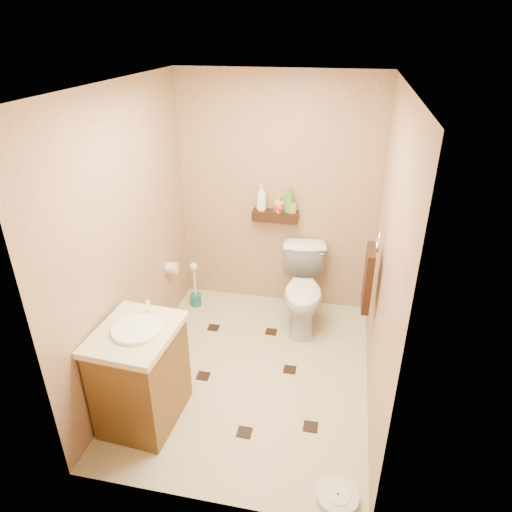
# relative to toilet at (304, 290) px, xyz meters

# --- Properties ---
(ground) EXTENTS (2.50, 2.50, 0.00)m
(ground) POSITION_rel_toilet_xyz_m (-0.35, -0.83, -0.39)
(ground) COLOR beige
(ground) RESTS_ON ground
(wall_back) EXTENTS (2.00, 0.04, 2.40)m
(wall_back) POSITION_rel_toilet_xyz_m (-0.35, 0.42, 0.81)
(wall_back) COLOR tan
(wall_back) RESTS_ON ground
(wall_front) EXTENTS (2.00, 0.04, 2.40)m
(wall_front) POSITION_rel_toilet_xyz_m (-0.35, -2.08, 0.81)
(wall_front) COLOR tan
(wall_front) RESTS_ON ground
(wall_left) EXTENTS (0.04, 2.50, 2.40)m
(wall_left) POSITION_rel_toilet_xyz_m (-1.35, -0.83, 0.81)
(wall_left) COLOR tan
(wall_left) RESTS_ON ground
(wall_right) EXTENTS (0.04, 2.50, 2.40)m
(wall_right) POSITION_rel_toilet_xyz_m (0.65, -0.83, 0.81)
(wall_right) COLOR tan
(wall_right) RESTS_ON ground
(ceiling) EXTENTS (2.00, 2.50, 0.02)m
(ceiling) POSITION_rel_toilet_xyz_m (-0.35, -0.83, 2.01)
(ceiling) COLOR white
(ceiling) RESTS_ON wall_back
(wall_shelf) EXTENTS (0.46, 0.14, 0.10)m
(wall_shelf) POSITION_rel_toilet_xyz_m (-0.35, 0.34, 0.63)
(wall_shelf) COLOR black
(wall_shelf) RESTS_ON wall_back
(floor_accents) EXTENTS (1.20, 1.39, 0.01)m
(floor_accents) POSITION_rel_toilet_xyz_m (-0.33, -0.84, -0.39)
(floor_accents) COLOR black
(floor_accents) RESTS_ON ground
(toilet) EXTENTS (0.53, 0.81, 0.78)m
(toilet) POSITION_rel_toilet_xyz_m (0.00, 0.00, 0.00)
(toilet) COLOR white
(toilet) RESTS_ON ground
(vanity) EXTENTS (0.59, 0.70, 0.94)m
(vanity) POSITION_rel_toilet_xyz_m (-1.05, -1.48, 0.03)
(vanity) COLOR brown
(vanity) RESTS_ON ground
(bathroom_scale) EXTENTS (0.28, 0.28, 0.06)m
(bathroom_scale) POSITION_rel_toilet_xyz_m (0.45, -1.90, -0.36)
(bathroom_scale) COLOR silver
(bathroom_scale) RESTS_ON ground
(toilet_brush) EXTENTS (0.12, 0.12, 0.52)m
(toilet_brush) POSITION_rel_toilet_xyz_m (-1.17, 0.11, -0.21)
(toilet_brush) COLOR #196465
(toilet_brush) RESTS_ON ground
(towel_ring) EXTENTS (0.12, 0.30, 0.76)m
(towel_ring) POSITION_rel_toilet_xyz_m (0.56, -0.58, 0.56)
(towel_ring) COLOR silver
(towel_ring) RESTS_ON wall_right
(toilet_paper) EXTENTS (0.12, 0.11, 0.12)m
(toilet_paper) POSITION_rel_toilet_xyz_m (-1.29, -0.18, 0.21)
(toilet_paper) COLOR silver
(toilet_paper) RESTS_ON wall_left
(bottle_a) EXTENTS (0.15, 0.15, 0.27)m
(bottle_a) POSITION_rel_toilet_xyz_m (-0.49, 0.34, 0.81)
(bottle_a) COLOR white
(bottle_a) RESTS_ON wall_shelf
(bottle_b) EXTENTS (0.11, 0.11, 0.17)m
(bottle_b) POSITION_rel_toilet_xyz_m (-0.32, 0.34, 0.77)
(bottle_b) COLOR #D2E22F
(bottle_b) RESTS_ON wall_shelf
(bottle_c) EXTENTS (0.14, 0.14, 0.15)m
(bottle_c) POSITION_rel_toilet_xyz_m (-0.31, 0.34, 0.75)
(bottle_c) COLOR #E21A44
(bottle_c) RESTS_ON wall_shelf
(bottle_d) EXTENTS (0.12, 0.12, 0.26)m
(bottle_d) POSITION_rel_toilet_xyz_m (-0.22, 0.34, 0.81)
(bottle_d) COLOR green
(bottle_d) RESTS_ON wall_shelf
(bottle_e) EXTENTS (0.10, 0.10, 0.16)m
(bottle_e) POSITION_rel_toilet_xyz_m (-0.19, 0.34, 0.76)
(bottle_e) COLOR gold
(bottle_e) RESTS_ON wall_shelf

